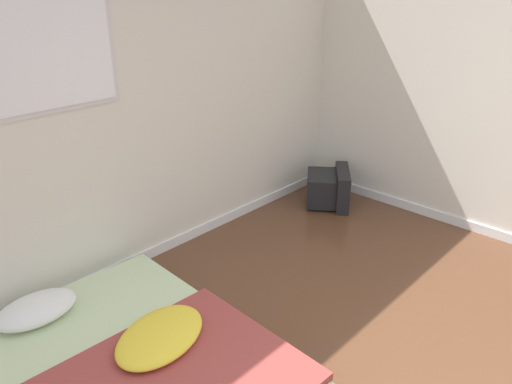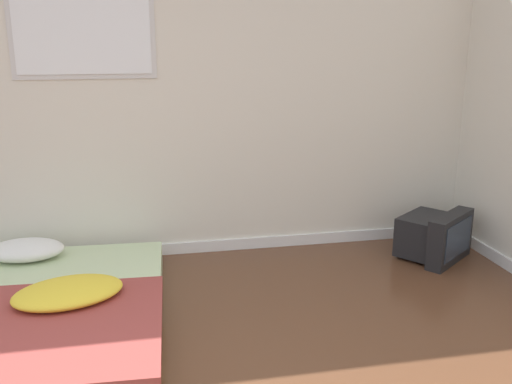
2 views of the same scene
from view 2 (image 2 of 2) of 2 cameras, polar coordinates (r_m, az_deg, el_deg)
The scene contains 3 objects.
wall_back at distance 4.33m, azimuth -13.67°, elevation 9.90°, with size 7.92×0.08×2.60m.
mattress_bed at distance 3.61m, azimuth -20.80°, elevation -11.33°, with size 1.49×2.00×0.30m.
crt_tv at distance 4.62m, azimuth 17.40°, elevation -4.21°, with size 0.65×0.63×0.38m.
Camera 2 is at (0.16, -1.53, 1.67)m, focal length 40.00 mm.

